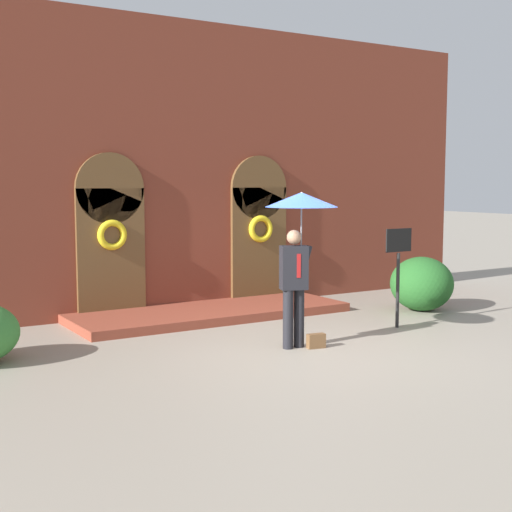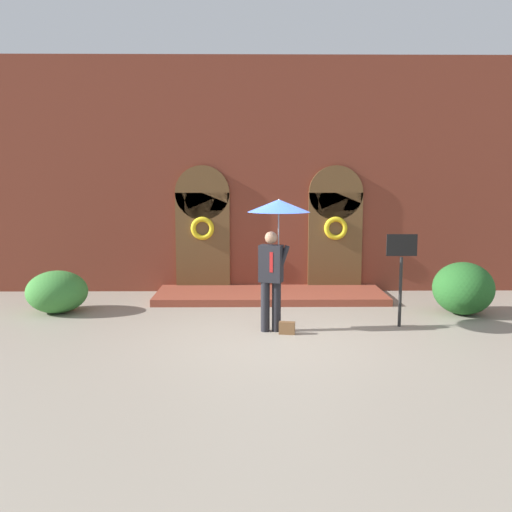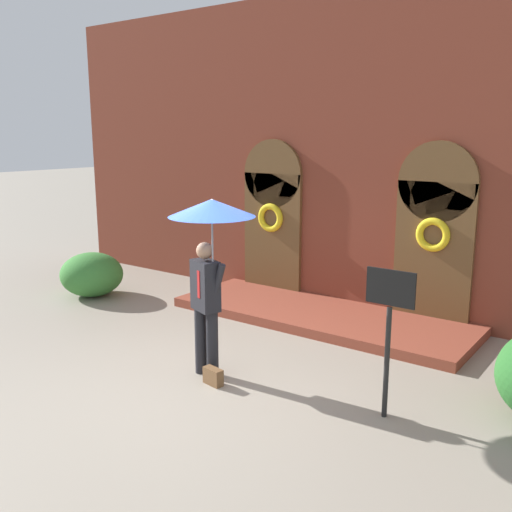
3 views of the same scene
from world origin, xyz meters
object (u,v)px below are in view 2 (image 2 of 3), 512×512
object	(u,v)px
person_with_umbrella	(277,225)
handbag	(287,328)
sign_post	(401,264)
shrub_left	(57,292)
shrub_right	(463,288)

from	to	relation	value
person_with_umbrella	handbag	xyz separation A→B (m)	(0.18, -0.20, -1.80)
sign_post	shrub_left	bearing A→B (deg)	169.79
sign_post	shrub_right	size ratio (longest dim) A/B	1.37
shrub_left	shrub_right	size ratio (longest dim) A/B	0.99
sign_post	shrub_right	world-z (taller)	sign_post
person_with_umbrella	handbag	bearing A→B (deg)	-47.97
handbag	shrub_left	size ratio (longest dim) A/B	0.23
handbag	shrub_right	bearing A→B (deg)	31.55
shrub_left	shrub_right	bearing A→B (deg)	-1.65
handbag	sign_post	world-z (taller)	sign_post
person_with_umbrella	shrub_left	size ratio (longest dim) A/B	1.91
person_with_umbrella	sign_post	xyz separation A→B (m)	(2.30, 0.31, -0.75)
handbag	shrub_left	distance (m)	4.92
shrub_left	person_with_umbrella	bearing A→B (deg)	-18.98
sign_post	shrub_right	xyz separation A→B (m)	(1.53, 0.97, -0.63)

